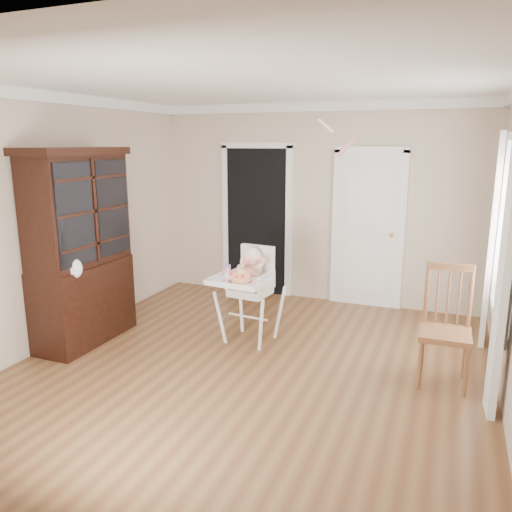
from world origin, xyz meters
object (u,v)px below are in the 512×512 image
at_px(high_chair, 250,283).
at_px(sippy_cup, 228,270).
at_px(cake, 241,277).
at_px(china_cabinet, 80,248).
at_px(dining_chair, 445,330).

distance_m(high_chair, sippy_cup, 0.29).
height_order(cake, china_cabinet, china_cabinet).
height_order(sippy_cup, dining_chair, dining_chair).
xyz_separation_m(china_cabinet, dining_chair, (3.75, 0.42, -0.55)).
relative_size(high_chair, china_cabinet, 0.51).
xyz_separation_m(high_chair, cake, (0.01, -0.27, 0.14)).
height_order(high_chair, dining_chair, dining_chair).
bearing_deg(china_cabinet, high_chair, 21.34).
relative_size(cake, sippy_cup, 1.60).
height_order(high_chair, china_cabinet, china_cabinet).
bearing_deg(sippy_cup, high_chair, 26.52).
bearing_deg(sippy_cup, china_cabinet, -159.44).
relative_size(high_chair, dining_chair, 0.99).
relative_size(high_chair, cake, 4.22).
bearing_deg(high_chair, sippy_cup, -147.34).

